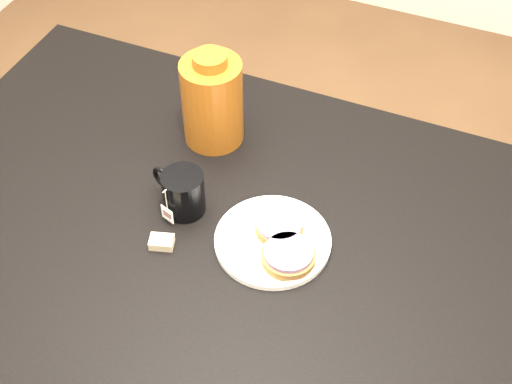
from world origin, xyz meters
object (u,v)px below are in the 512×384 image
(bagel_package, at_px, (212,101))
(table, at_px, (237,258))
(plate, at_px, (273,240))
(mug, at_px, (183,192))
(teabag_pouch, at_px, (162,242))
(bagel_front, at_px, (288,255))
(bagel_back, at_px, (279,225))

(bagel_package, bearing_deg, table, -56.29)
(plate, relative_size, bagel_package, 1.02)
(table, relative_size, bagel_package, 6.51)
(mug, xyz_separation_m, teabag_pouch, (0.00, -0.10, -0.04))
(bagel_front, bearing_deg, teabag_pouch, -167.58)
(mug, relative_size, bagel_package, 0.61)
(mug, height_order, teabag_pouch, mug)
(plate, bearing_deg, table, -177.71)
(table, relative_size, bagel_back, 11.04)
(bagel_front, bearing_deg, table, 165.24)
(bagel_package, bearing_deg, teabag_pouch, -83.27)
(plate, height_order, teabag_pouch, teabag_pouch)
(teabag_pouch, height_order, bagel_package, bagel_package)
(teabag_pouch, distance_m, bagel_package, 0.33)
(bagel_front, bearing_deg, mug, 168.57)
(bagel_front, relative_size, teabag_pouch, 3.03)
(teabag_pouch, bearing_deg, mug, 91.75)
(table, xyz_separation_m, bagel_back, (0.08, 0.03, 0.11))
(table, height_order, bagel_front, bagel_front)
(teabag_pouch, bearing_deg, bagel_back, 29.94)
(plate, xyz_separation_m, bagel_package, (-0.23, 0.22, 0.09))
(table, bearing_deg, mug, 172.00)
(teabag_pouch, bearing_deg, plate, 24.34)
(plate, distance_m, bagel_package, 0.33)
(table, xyz_separation_m, bagel_front, (0.12, -0.03, 0.11))
(plate, relative_size, mug, 1.68)
(bagel_front, height_order, teabag_pouch, bagel_front)
(table, distance_m, bagel_front, 0.16)
(plate, relative_size, teabag_pouch, 4.89)
(table, relative_size, bagel_front, 10.25)
(table, bearing_deg, plate, 2.29)
(bagel_back, height_order, bagel_package, bagel_package)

